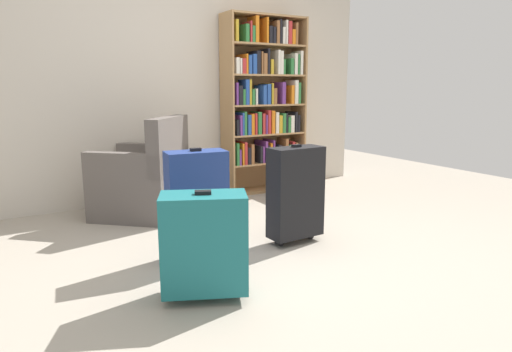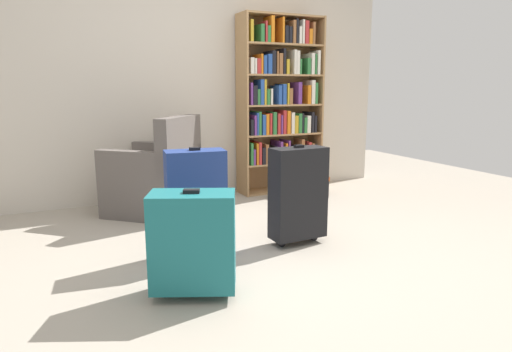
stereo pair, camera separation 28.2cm
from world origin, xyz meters
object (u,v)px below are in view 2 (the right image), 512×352
(suitcase_black, at_px, (298,193))
(suitcase_navy_blue, at_px, (196,201))
(armchair, at_px, (156,179))
(storage_box, at_px, (306,186))
(suitcase_teal, at_px, (193,241))
(bookshelf, at_px, (280,100))
(mug, at_px, (206,202))

(suitcase_black, bearing_deg, suitcase_navy_blue, 175.45)
(armchair, relative_size, suitcase_black, 1.32)
(storage_box, bearing_deg, suitcase_navy_blue, -143.80)
(suitcase_teal, distance_m, suitcase_black, 1.09)
(suitcase_teal, bearing_deg, suitcase_navy_blue, 70.65)
(bookshelf, distance_m, suitcase_navy_blue, 2.22)
(suitcase_teal, distance_m, suitcase_navy_blue, 0.61)
(mug, bearing_deg, storage_box, -3.36)
(mug, xyz_separation_m, suitcase_black, (0.30, -1.27, 0.34))
(bookshelf, relative_size, suitcase_navy_blue, 2.48)
(suitcase_black, bearing_deg, storage_box, 56.47)
(mug, xyz_separation_m, suitcase_navy_blue, (-0.47, -1.21, 0.35))
(storage_box, bearing_deg, suitcase_teal, -135.82)
(storage_box, bearing_deg, armchair, 176.86)
(bookshelf, bearing_deg, storage_box, -75.48)
(mug, height_order, suitcase_black, suitcase_black)
(armchair, xyz_separation_m, mug, (0.47, -0.02, -0.27))
(bookshelf, height_order, suitcase_navy_blue, bookshelf)
(suitcase_teal, bearing_deg, armchair, 83.67)
(mug, distance_m, suitcase_black, 1.35)
(storage_box, xyz_separation_m, suitcase_navy_blue, (-1.57, -1.15, 0.28))
(storage_box, relative_size, suitcase_teal, 0.69)
(armchair, xyz_separation_m, suitcase_navy_blue, (0.00, -1.23, 0.08))
(suitcase_black, distance_m, suitcase_navy_blue, 0.77)
(suitcase_black, bearing_deg, mug, 103.15)
(suitcase_black, bearing_deg, suitcase_teal, -152.23)
(suitcase_teal, bearing_deg, storage_box, 44.18)
(armchair, bearing_deg, mug, -2.63)
(bookshelf, bearing_deg, armchair, -167.60)
(bookshelf, relative_size, storage_box, 4.48)
(armchair, height_order, storage_box, armchair)
(mug, bearing_deg, armchair, 177.37)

